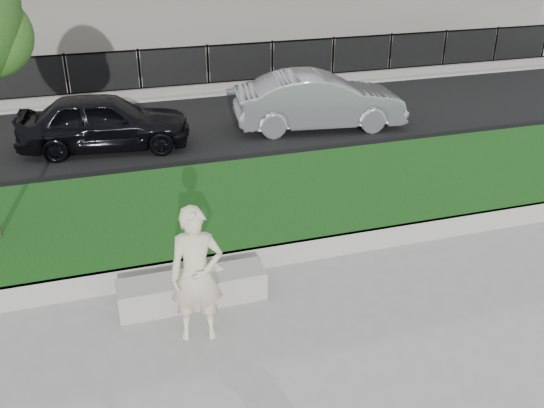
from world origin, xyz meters
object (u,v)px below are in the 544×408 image
object	(u,v)px
man	(197,275)
book	(213,269)
car_silver	(319,101)
stone_bench	(192,290)
car_dark	(104,122)

from	to	relation	value
man	book	world-z (taller)	man
book	car_silver	distance (m)	8.41
stone_bench	book	size ratio (longest dim) A/B	9.57
stone_bench	man	world-z (taller)	man
stone_bench	car_silver	distance (m)	8.72
man	book	size ratio (longest dim) A/B	8.53
car_dark	car_silver	distance (m)	5.72
car_silver	car_dark	bearing A→B (deg)	97.43
man	car_dark	distance (m)	8.08
book	car_dark	xyz separation A→B (m)	(-1.16, 7.12, 0.28)
stone_bench	car_silver	bearing A→B (deg)	55.55
stone_bench	car_dark	world-z (taller)	car_dark
man	car_dark	world-z (taller)	man
man	car_dark	bearing A→B (deg)	105.45
man	car_silver	xyz separation A→B (m)	(4.98, 7.99, -0.20)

